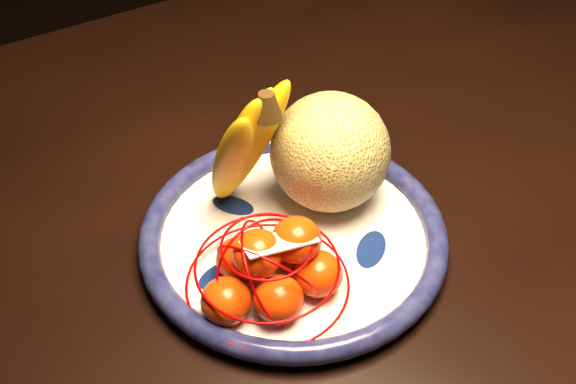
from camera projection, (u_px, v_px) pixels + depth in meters
dining_table at (192, 255)px, 0.89m from camera, size 1.62×1.04×0.77m
fruit_bowl at (293, 236)px, 0.78m from camera, size 0.33×0.33×0.03m
cantaloupe at (330, 152)px, 0.78m from camera, size 0.13×0.13×0.13m
banana_bunch at (241, 144)px, 0.75m from camera, size 0.11×0.12×0.18m
mandarin_bag at (272, 268)px, 0.70m from camera, size 0.21×0.21×0.10m
price_tag at (280, 242)px, 0.68m from camera, size 0.08×0.04×0.01m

